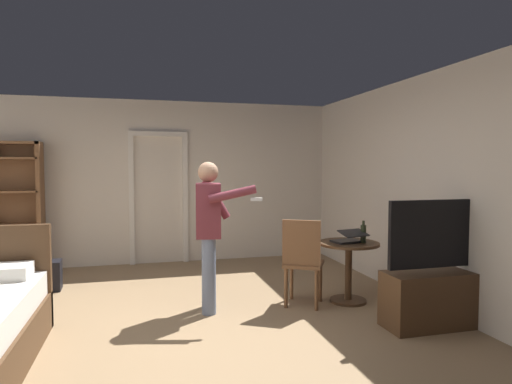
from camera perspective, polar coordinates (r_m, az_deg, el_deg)
name	(u,v)px	position (r m, az deg, el deg)	size (l,w,h in m)	color
ground_plane	(176,337)	(4.35, -10.39, -17.99)	(7.10, 7.10, 0.00)	#997A56
wall_back	(159,182)	(7.33, -12.47, 1.26)	(5.91, 0.12, 2.63)	silver
wall_right	(447,191)	(5.15, 23.50, 0.15)	(0.12, 6.69, 2.63)	silver
doorway_frame	(159,188)	(7.26, -12.52, 0.50)	(0.93, 0.08, 2.13)	white
bookshelf	(8,203)	(7.36, -29.46, -1.24)	(0.94, 0.32, 1.93)	brown
tv_flatscreen	(439,289)	(4.78, 22.63, -11.53)	(1.14, 0.40, 1.26)	#4C331E
side_table	(349,261)	(5.26, 11.92, -8.78)	(0.70, 0.70, 0.70)	#4C331E
laptop	(349,238)	(5.16, 11.97, -5.90)	(0.39, 0.39, 0.16)	black
bottle_on_table	(363,233)	(5.19, 13.75, -5.25)	(0.06, 0.06, 0.26)	#2B331E
wooden_chair	(303,259)	(4.99, 6.07, -8.59)	(0.57, 0.57, 0.99)	brown
person_blue_shirt	(210,226)	(4.79, -6.04, -4.45)	(0.67, 0.61, 1.63)	slate
suitcase_dark	(38,276)	(6.27, -26.43, -9.79)	(0.54, 0.28, 0.38)	black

